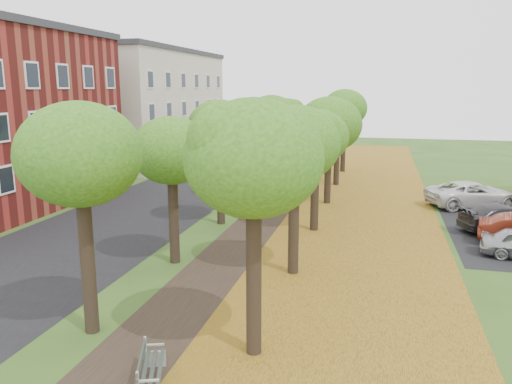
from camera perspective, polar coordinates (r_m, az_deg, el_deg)
The scene contains 10 objects.
ground at distance 14.68m, azimuth -10.55°, elevation -16.34°, with size 120.00×120.00×0.00m, color #2D4C19.
street_asphalt at distance 30.52m, azimuth -11.74°, elevation -1.43°, with size 8.00×70.00×0.01m, color black.
footpath at distance 28.13m, azimuth 2.18°, elevation -2.31°, with size 3.20×70.00×0.01m, color black.
leaf_verge at distance 27.57m, azimuth 12.41°, elevation -2.87°, with size 7.50×70.00×0.01m, color #A5791E.
tree_row_west at distance 27.89m, azimuth -2.21°, elevation 7.56°, with size 3.46×33.46×6.32m.
tree_row_east at distance 26.94m, azimuth 7.72°, elevation 7.31°, with size 3.46×33.46×6.32m.
building_cream at distance 50.11m, azimuth -12.92°, elevation 9.65°, with size 10.30×20.30×10.40m.
bench at distance 12.66m, azimuth -11.98°, elevation -19.13°, with size 1.05×1.78×0.81m.
car_grey at distance 27.08m, azimuth 26.54°, elevation -2.73°, with size 1.82×4.48×1.30m, color #2D2C31.
car_white at distance 31.92m, azimuth 23.54°, elevation -0.23°, with size 2.47×5.36×1.49m, color silver.
Camera 1 is at (5.59, -11.69, 6.89)m, focal length 35.00 mm.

